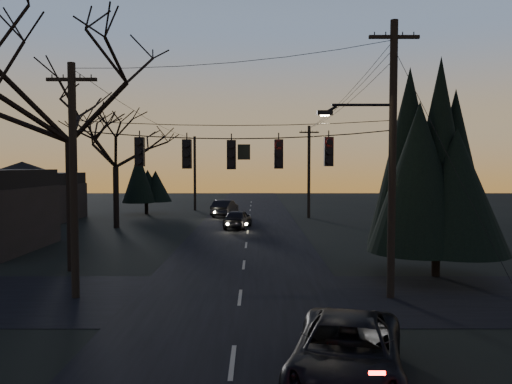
{
  "coord_description": "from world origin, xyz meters",
  "views": [
    {
      "loc": [
        0.56,
        -7.97,
        4.82
      ],
      "look_at": [
        0.58,
        9.16,
        3.92
      ],
      "focal_mm": 35.0,
      "sensor_mm": 36.0,
      "label": 1
    }
  ],
  "objects_px": {
    "utility_pole_right": "(390,298)",
    "utility_pole_far_l": "(195,210)",
    "sedan_oncoming_a": "(238,219)",
    "sedan_oncoming_b": "(225,208)",
    "suv_near": "(347,353)",
    "evergreen_right": "(438,164)",
    "utility_pole_left": "(76,298)",
    "bare_tree_left": "(69,89)",
    "utility_pole_far_r": "(309,218)"
  },
  "relations": [
    {
      "from": "utility_pole_far_l",
      "to": "sedan_oncoming_a",
      "type": "height_order",
      "value": "utility_pole_far_l"
    },
    {
      "from": "utility_pole_left",
      "to": "suv_near",
      "type": "distance_m",
      "value": 11.26
    },
    {
      "from": "utility_pole_far_r",
      "to": "suv_near",
      "type": "distance_m",
      "value": 35.39
    },
    {
      "from": "evergreen_right",
      "to": "utility_pole_left",
      "type": "bearing_deg",
      "value": -166.29
    },
    {
      "from": "utility_pole_far_r",
      "to": "bare_tree_left",
      "type": "relative_size",
      "value": 0.72
    },
    {
      "from": "utility_pole_far_l",
      "to": "sedan_oncoming_b",
      "type": "xyz_separation_m",
      "value": [
        3.65,
        -6.54,
        0.78
      ]
    },
    {
      "from": "utility_pole_far_r",
      "to": "sedan_oncoming_a",
      "type": "bearing_deg",
      "value": -129.28
    },
    {
      "from": "utility_pole_left",
      "to": "bare_tree_left",
      "type": "xyz_separation_m",
      "value": [
        -1.87,
        4.78,
        8.27
      ]
    },
    {
      "from": "utility_pole_far_l",
      "to": "evergreen_right",
      "type": "distance_m",
      "value": 35.87
    },
    {
      "from": "sedan_oncoming_a",
      "to": "sedan_oncoming_b",
      "type": "distance_m",
      "value": 9.29
    },
    {
      "from": "evergreen_right",
      "to": "suv_near",
      "type": "xyz_separation_m",
      "value": [
        -5.84,
        -10.78,
        -4.19
      ]
    },
    {
      "from": "utility_pole_far_r",
      "to": "utility_pole_far_l",
      "type": "relative_size",
      "value": 1.06
    },
    {
      "from": "utility_pole_far_l",
      "to": "evergreen_right",
      "type": "relative_size",
      "value": 0.93
    },
    {
      "from": "evergreen_right",
      "to": "sedan_oncoming_a",
      "type": "relative_size",
      "value": 2.02
    },
    {
      "from": "utility_pole_right",
      "to": "bare_tree_left",
      "type": "height_order",
      "value": "bare_tree_left"
    },
    {
      "from": "bare_tree_left",
      "to": "utility_pole_right",
      "type": "bearing_deg",
      "value": -19.69
    },
    {
      "from": "evergreen_right",
      "to": "sedan_oncoming_a",
      "type": "xyz_separation_m",
      "value": [
        -9.22,
        16.78,
        -4.18
      ]
    },
    {
      "from": "utility_pole_right",
      "to": "sedan_oncoming_b",
      "type": "relative_size",
      "value": 2.12
    },
    {
      "from": "sedan_oncoming_a",
      "to": "suv_near",
      "type": "bearing_deg",
      "value": 105.98
    },
    {
      "from": "utility_pole_left",
      "to": "sedan_oncoming_b",
      "type": "relative_size",
      "value": 1.8
    },
    {
      "from": "utility_pole_right",
      "to": "bare_tree_left",
      "type": "relative_size",
      "value": 0.85
    },
    {
      "from": "sedan_oncoming_b",
      "to": "utility_pole_right",
      "type": "bearing_deg",
      "value": 115.71
    },
    {
      "from": "suv_near",
      "to": "utility_pole_left",
      "type": "bearing_deg",
      "value": 153.35
    },
    {
      "from": "sedan_oncoming_a",
      "to": "utility_pole_right",
      "type": "bearing_deg",
      "value": 116.24
    },
    {
      "from": "bare_tree_left",
      "to": "utility_pole_far_l",
      "type": "bearing_deg",
      "value": 86.57
    },
    {
      "from": "utility_pole_left",
      "to": "utility_pole_far_r",
      "type": "distance_m",
      "value": 30.27
    },
    {
      "from": "utility_pole_far_l",
      "to": "sedan_oncoming_a",
      "type": "xyz_separation_m",
      "value": [
        5.2,
        -15.7,
        0.73
      ]
    },
    {
      "from": "utility_pole_right",
      "to": "utility_pole_far_l",
      "type": "distance_m",
      "value": 37.79
    },
    {
      "from": "utility_pole_far_l",
      "to": "suv_near",
      "type": "bearing_deg",
      "value": -78.79
    },
    {
      "from": "sedan_oncoming_b",
      "to": "utility_pole_far_l",
      "type": "bearing_deg",
      "value": -50.05
    },
    {
      "from": "utility_pole_right",
      "to": "utility_pole_far_l",
      "type": "bearing_deg",
      "value": 107.72
    },
    {
      "from": "suv_near",
      "to": "evergreen_right",
      "type": "bearing_deg",
      "value": 75.14
    },
    {
      "from": "utility_pole_far_l",
      "to": "sedan_oncoming_b",
      "type": "bearing_deg",
      "value": -60.84
    },
    {
      "from": "utility_pole_far_l",
      "to": "suv_near",
      "type": "relative_size",
      "value": 1.56
    },
    {
      "from": "utility_pole_right",
      "to": "utility_pole_left",
      "type": "bearing_deg",
      "value": 180.0
    },
    {
      "from": "bare_tree_left",
      "to": "suv_near",
      "type": "bearing_deg",
      "value": -49.06
    },
    {
      "from": "sedan_oncoming_b",
      "to": "utility_pole_left",
      "type": "bearing_deg",
      "value": 93.73
    },
    {
      "from": "sedan_oncoming_a",
      "to": "sedan_oncoming_b",
      "type": "height_order",
      "value": "sedan_oncoming_b"
    },
    {
      "from": "bare_tree_left",
      "to": "utility_pole_left",
      "type": "bearing_deg",
      "value": -68.64
    },
    {
      "from": "utility_pole_left",
      "to": "utility_pole_far_r",
      "type": "relative_size",
      "value": 1.0
    },
    {
      "from": "sedan_oncoming_b",
      "to": "utility_pole_far_r",
      "type": "bearing_deg",
      "value": -179.73
    },
    {
      "from": "utility_pole_right",
      "to": "utility_pole_left",
      "type": "relative_size",
      "value": 1.18
    },
    {
      "from": "utility_pole_far_l",
      "to": "suv_near",
      "type": "xyz_separation_m",
      "value": [
        8.58,
        -43.26,
        0.71
      ]
    },
    {
      "from": "utility_pole_right",
      "to": "utility_pole_far_l",
      "type": "height_order",
      "value": "utility_pole_right"
    },
    {
      "from": "utility_pole_right",
      "to": "suv_near",
      "type": "xyz_separation_m",
      "value": [
        -2.92,
        -7.26,
        0.71
      ]
    },
    {
      "from": "utility_pole_far_r",
      "to": "bare_tree_left",
      "type": "bearing_deg",
      "value": -119.94
    },
    {
      "from": "utility_pole_right",
      "to": "utility_pole_far_r",
      "type": "height_order",
      "value": "utility_pole_right"
    },
    {
      "from": "utility_pole_far_r",
      "to": "sedan_oncoming_b",
      "type": "bearing_deg",
      "value": 169.48
    },
    {
      "from": "suv_near",
      "to": "sedan_oncoming_a",
      "type": "xyz_separation_m",
      "value": [
        -3.38,
        27.56,
        0.01
      ]
    },
    {
      "from": "evergreen_right",
      "to": "utility_pole_far_l",
      "type": "bearing_deg",
      "value": 113.94
    }
  ]
}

